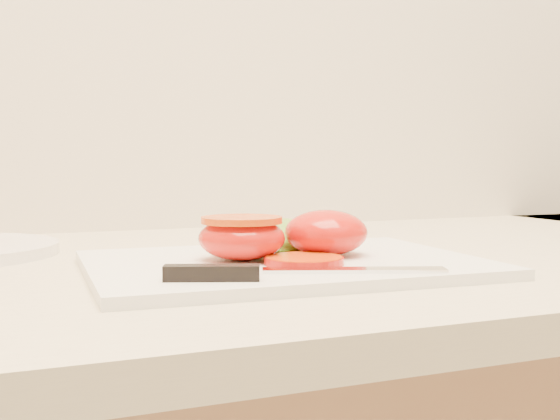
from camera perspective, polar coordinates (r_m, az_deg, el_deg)
name	(u,v)px	position (r m, az deg, el deg)	size (l,w,h in m)	color
cutting_board	(284,264)	(0.65, 0.34, -4.45)	(0.36, 0.26, 0.01)	white
tomato_half_dome	(326,232)	(0.68, 3.76, -1.84)	(0.08, 0.08, 0.04)	red
tomato_half_cut	(242,236)	(0.64, -3.13, -2.14)	(0.08, 0.08, 0.04)	red
tomato_slice_0	(304,260)	(0.62, 1.96, -4.11)	(0.07, 0.07, 0.01)	orange
lettuce_leaf_0	(285,235)	(0.73, 0.38, -2.05)	(0.12, 0.09, 0.03)	#6BA92C
knife	(270,272)	(0.55, -0.80, -5.04)	(0.23, 0.07, 0.01)	silver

